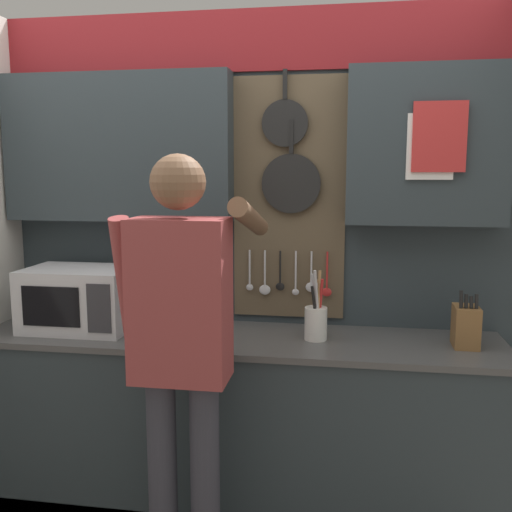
{
  "coord_description": "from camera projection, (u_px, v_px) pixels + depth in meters",
  "views": [
    {
      "loc": [
        0.52,
        -2.64,
        1.68
      ],
      "look_at": [
        0.07,
        0.18,
        1.26
      ],
      "focal_mm": 40.0,
      "sensor_mm": 36.0,
      "label": 1
    }
  ],
  "objects": [
    {
      "name": "microwave",
      "position": [
        80.0,
        299.0,
        2.88
      ],
      "size": [
        0.53,
        0.37,
        0.31
      ],
      "color": "silver",
      "rests_on": "base_cabinet_counter"
    },
    {
      "name": "person",
      "position": [
        182.0,
        332.0,
        2.26
      ],
      "size": [
        0.54,
        0.68,
        1.75
      ],
      "color": "#383842",
      "rests_on": "ground_plane"
    },
    {
      "name": "ground_plane",
      "position": [
        238.0,
        504.0,
        2.91
      ],
      "size": [
        14.0,
        14.0,
        0.0
      ],
      "primitive_type": "plane",
      "color": "brown"
    },
    {
      "name": "back_wall_unit",
      "position": [
        242.0,
        205.0,
        2.93
      ],
      "size": [
        3.11,
        0.23,
        2.47
      ],
      "color": "#2D383D",
      "rests_on": "ground_plane"
    },
    {
      "name": "utensil_crock",
      "position": [
        316.0,
        320.0,
        2.7
      ],
      "size": [
        0.11,
        0.11,
        0.34
      ],
      "color": "white",
      "rests_on": "base_cabinet_counter"
    },
    {
      "name": "knife_block",
      "position": [
        466.0,
        326.0,
        2.59
      ],
      "size": [
        0.11,
        0.15,
        0.27
      ],
      "color": "brown",
      "rests_on": "base_cabinet_counter"
    },
    {
      "name": "base_cabinet_counter",
      "position": [
        237.0,
        423.0,
        2.84
      ],
      "size": [
        2.54,
        0.58,
        0.89
      ],
      "color": "#2D383D",
      "rests_on": "ground_plane"
    }
  ]
}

